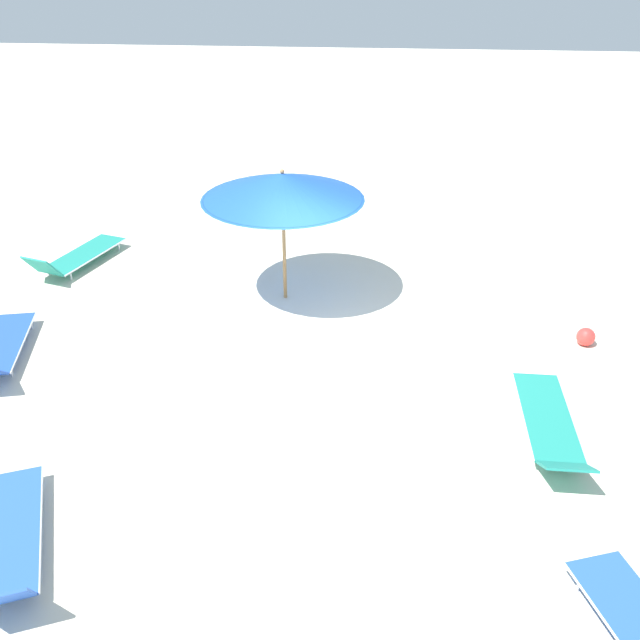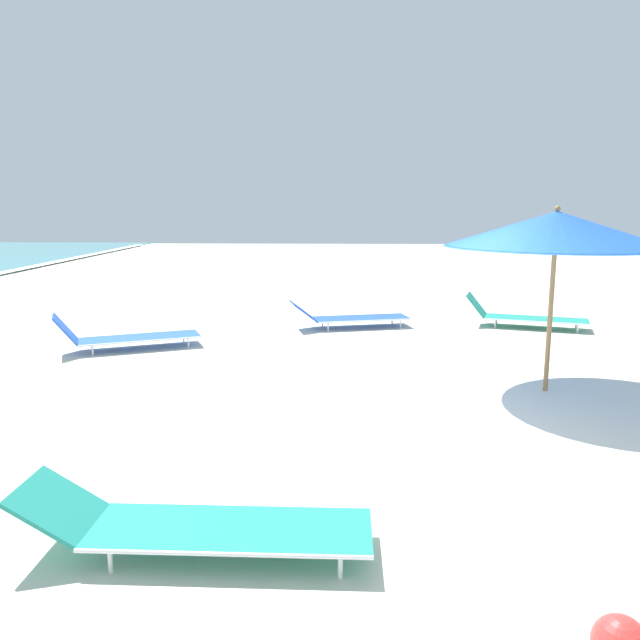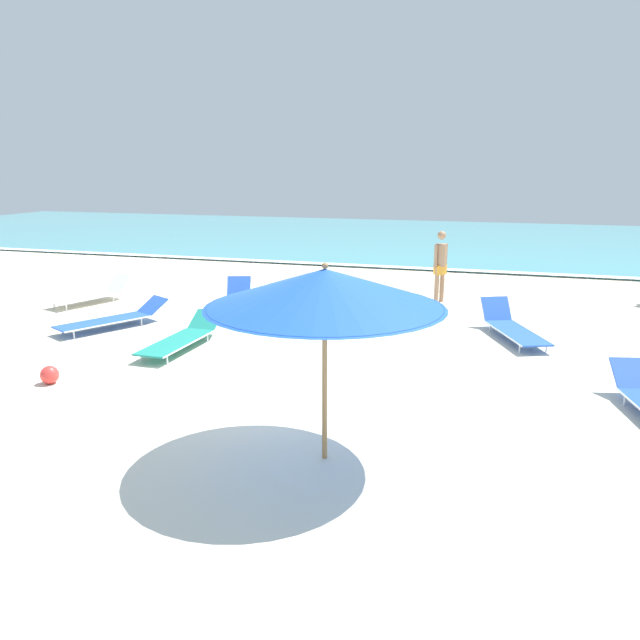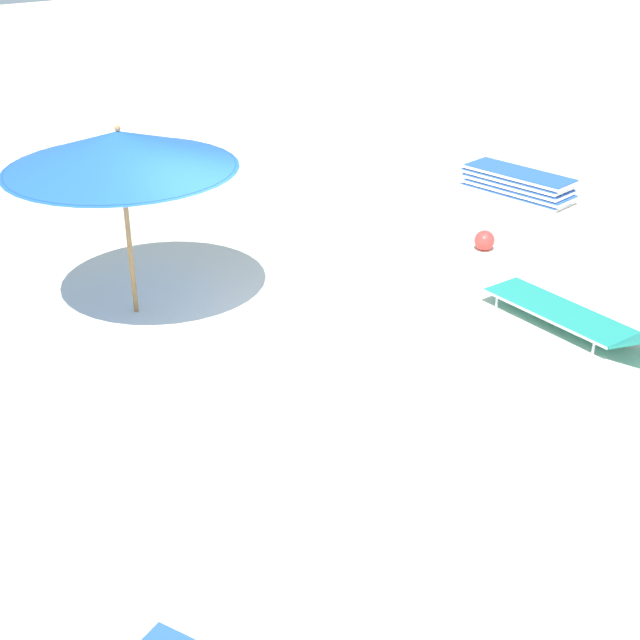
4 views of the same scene
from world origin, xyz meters
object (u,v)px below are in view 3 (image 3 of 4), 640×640
(sun_lounger_under_umbrella, at_px, (113,318))
(sun_lounger_near_water_right, at_px, (236,301))
(beach_umbrella, at_px, (325,289))
(beach_ball, at_px, (50,375))
(sun_lounger_beside_umbrella, at_px, (182,337))
(beachgoer_shoreline_child, at_px, (440,262))
(sun_lounger_mid_beach_pair_b, at_px, (513,328))
(sun_lounger_mid_beach_solo, at_px, (92,294))

(sun_lounger_under_umbrella, height_order, sun_lounger_near_water_right, sun_lounger_near_water_right)
(sun_lounger_under_umbrella, xyz_separation_m, sun_lounger_near_water_right, (1.74, 2.31, 0.01))
(beach_umbrella, relative_size, beach_ball, 9.32)
(beach_umbrella, xyz_separation_m, sun_lounger_under_umbrella, (-5.95, 4.44, -1.80))
(beach_umbrella, relative_size, sun_lounger_beside_umbrella, 1.13)
(sun_lounger_under_umbrella, relative_size, beachgoer_shoreline_child, 1.34)
(sun_lounger_under_umbrella, relative_size, sun_lounger_beside_umbrella, 1.01)
(sun_lounger_beside_umbrella, distance_m, beach_ball, 2.56)
(beachgoer_shoreline_child, bearing_deg, beach_ball, -178.81)
(beach_umbrella, xyz_separation_m, sun_lounger_beside_umbrella, (-3.82, 3.54, -1.80))
(sun_lounger_under_umbrella, height_order, sun_lounger_mid_beach_pair_b, sun_lounger_mid_beach_pair_b)
(sun_lounger_mid_beach_pair_b, bearing_deg, beachgoer_shoreline_child, 97.80)
(beachgoer_shoreline_child, bearing_deg, sun_lounger_near_water_right, 150.86)
(beach_umbrella, xyz_separation_m, sun_lounger_near_water_right, (-4.21, 6.75, -1.78))
(sun_lounger_under_umbrella, height_order, sun_lounger_mid_beach_solo, sun_lounger_mid_beach_solo)
(sun_lounger_near_water_right, height_order, beach_ball, sun_lounger_near_water_right)
(sun_lounger_mid_beach_solo, distance_m, sun_lounger_mid_beach_pair_b, 9.94)
(sun_lounger_mid_beach_solo, height_order, beach_ball, sun_lounger_mid_beach_solo)
(beach_umbrella, height_order, sun_lounger_near_water_right, beach_umbrella)
(beach_umbrella, xyz_separation_m, sun_lounger_mid_beach_pair_b, (2.04, 6.02, -1.78))
(beach_ball, bearing_deg, sun_lounger_mid_beach_pair_b, 35.29)
(sun_lounger_under_umbrella, xyz_separation_m, beachgoer_shoreline_child, (6.22, 4.55, 0.80))
(beach_ball, bearing_deg, sun_lounger_under_umbrella, 109.14)
(sun_lounger_near_water_right, relative_size, beach_ball, 7.98)
(beachgoer_shoreline_child, bearing_deg, beach_umbrella, -147.50)
(beach_umbrella, bearing_deg, beachgoer_shoreline_child, 88.27)
(sun_lounger_under_umbrella, distance_m, beach_ball, 3.46)
(sun_lounger_near_water_right, bearing_deg, beach_ball, -115.36)
(sun_lounger_beside_umbrella, xyz_separation_m, sun_lounger_mid_beach_pair_b, (5.86, 2.49, 0.01))
(beach_umbrella, distance_m, beach_ball, 5.29)
(sun_lounger_near_water_right, height_order, beachgoer_shoreline_child, beachgoer_shoreline_child)
(sun_lounger_under_umbrella, height_order, beachgoer_shoreline_child, beachgoer_shoreline_child)
(beach_umbrella, distance_m, sun_lounger_mid_beach_solo, 10.29)
(sun_lounger_near_water_right, xyz_separation_m, beach_ball, (-0.61, -5.57, -0.08))
(sun_lounger_mid_beach_pair_b, distance_m, beach_ball, 8.40)
(sun_lounger_mid_beach_solo, distance_m, beachgoer_shoreline_child, 8.62)
(beachgoer_shoreline_child, xyz_separation_m, beach_ball, (-5.09, -7.82, -0.86))
(sun_lounger_under_umbrella, bearing_deg, sun_lounger_near_water_right, 80.29)
(sun_lounger_mid_beach_pair_b, distance_m, beachgoer_shoreline_child, 3.54)
(sun_lounger_beside_umbrella, height_order, beachgoer_shoreline_child, beachgoer_shoreline_child)
(sun_lounger_beside_umbrella, bearing_deg, beach_ball, -112.17)
(sun_lounger_under_umbrella, height_order, sun_lounger_beside_umbrella, sun_lounger_under_umbrella)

